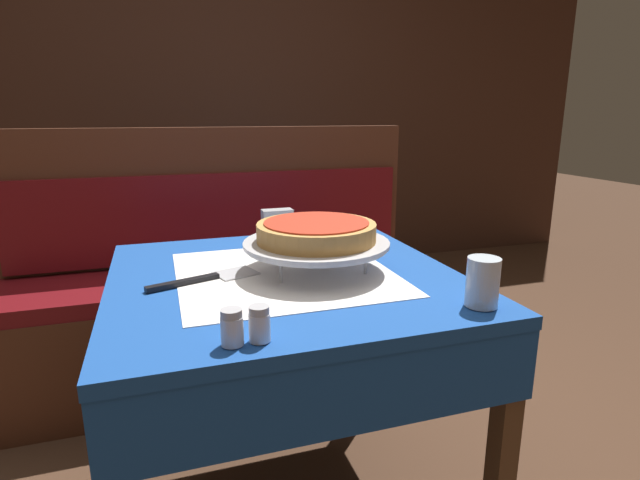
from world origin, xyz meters
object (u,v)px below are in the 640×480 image
deep_dish_pizza (316,231)px  napkin_holder (277,223)px  dining_table_front (285,312)px  dining_table_rear (261,200)px  booth_bench (224,306)px  pepper_shaker (259,324)px  condiment_caddy (250,176)px  salt_shaker (232,327)px  pizza_server (207,278)px  water_glass_near (483,282)px  pizza_pan_stand (316,245)px

deep_dish_pizza → napkin_holder: 0.40m
dining_table_front → dining_table_rear: bearing=80.6°
booth_bench → pepper_shaker: 1.26m
dining_table_rear → napkin_holder: (-0.22, -1.37, 0.16)m
condiment_caddy → deep_dish_pizza: bearing=-94.8°
booth_bench → dining_table_front: bearing=-85.3°
pepper_shaker → condiment_caddy: (0.37, 2.15, -0.00)m
dining_table_front → condiment_caddy: bearing=82.5°
salt_shaker → condiment_caddy: condiment_caddy is taller
pizza_server → salt_shaker: bearing=-88.6°
water_glass_near → condiment_caddy: condiment_caddy is taller
pizza_pan_stand → napkin_holder: napkin_holder is taller
deep_dish_pizza → pizza_pan_stand: bearing=0.0°
dining_table_rear → booth_bench: booth_bench is taller
booth_bench → napkin_holder: booth_bench is taller
booth_bench → salt_shaker: booth_bench is taller
water_glass_near → condiment_caddy: (-0.11, 2.13, -0.02)m
booth_bench → pizza_server: (-0.13, -0.81, 0.40)m
dining_table_rear → pizza_server: (-0.49, -1.75, 0.12)m
dining_table_front → booth_bench: size_ratio=0.50×
deep_dish_pizza → salt_shaker: size_ratio=4.57×
pepper_shaker → napkin_holder: size_ratio=0.66×
pepper_shaker → pizza_pan_stand: bearing=58.5°
salt_shaker → pepper_shaker: 0.05m
pizza_server → condiment_caddy: 1.83m
dining_table_front → pizza_pan_stand: 0.20m
deep_dish_pizza → napkin_holder: bearing=91.5°
pizza_server → dining_table_front: bearing=-1.3°
pizza_server → pepper_shaker: bearing=-81.1°
pizza_pan_stand → condiment_caddy: (0.15, 1.79, -0.04)m
dining_table_rear → water_glass_near: bearing=-88.6°
booth_bench → dining_table_rear: bearing=69.1°
dining_table_rear → salt_shaker: (-0.48, -2.12, 0.14)m
pizza_pan_stand → water_glass_near: (0.26, -0.34, -0.02)m
deep_dish_pizza → pizza_server: deep_dish_pizza is taller
deep_dish_pizza → pizza_server: size_ratio=1.09×
booth_bench → pepper_shaker: booth_bench is taller
dining_table_rear → condiment_caddy: size_ratio=4.36×
salt_shaker → condiment_caddy: 2.19m
salt_shaker → dining_table_front: bearing=63.0°
water_glass_near → dining_table_front: bearing=134.7°
dining_table_rear → pizza_server: size_ratio=2.71×
napkin_holder → condiment_caddy: size_ratio=0.58×
dining_table_rear → pepper_shaker: 2.17m
dining_table_front → pizza_server: bearing=178.7°
dining_table_rear → pizza_pan_stand: pizza_pan_stand is taller
napkin_holder → condiment_caddy: 1.41m
deep_dish_pizza → napkin_holder: (-0.01, 0.39, -0.06)m
pizza_server → salt_shaker: 0.37m
water_glass_near → salt_shaker: bearing=-177.7°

